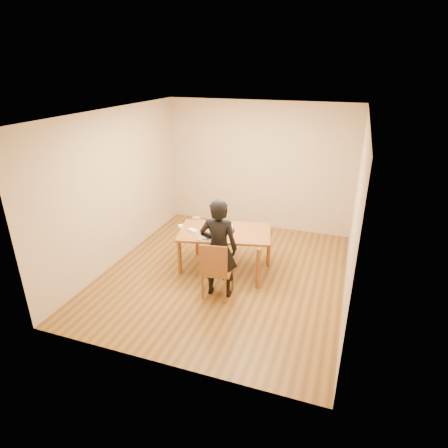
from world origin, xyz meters
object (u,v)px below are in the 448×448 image
(dining_chair, at_px, (218,270))
(dining_table, at_px, (225,232))
(cake, at_px, (226,228))
(person, at_px, (219,249))
(cake_plate, at_px, (226,230))

(dining_chair, bearing_deg, dining_table, 92.08)
(dining_table, xyz_separation_m, dining_chair, (0.15, -0.78, -0.28))
(cake, height_order, person, person)
(dining_chair, height_order, cake, cake)
(cake_plate, bearing_deg, person, -79.80)
(dining_chair, distance_m, person, 0.35)
(dining_table, height_order, cake, cake)
(dining_chair, xyz_separation_m, cake, (-0.13, 0.78, 0.36))
(cake_plate, distance_m, cake, 0.05)
(dining_chair, height_order, cake_plate, cake_plate)
(person, bearing_deg, cake_plate, -87.34)
(dining_chair, distance_m, cake_plate, 0.85)
(dining_table, distance_m, cake_plate, 0.04)
(cake_plate, height_order, person, person)
(cake_plate, distance_m, person, 0.75)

